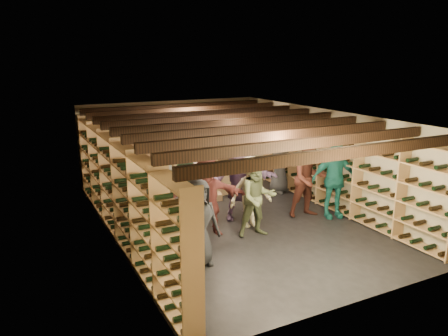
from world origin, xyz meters
name	(u,v)px	position (x,y,z in m)	size (l,w,h in m)	color
ground	(233,219)	(0.00, 0.00, 0.00)	(8.00, 8.00, 0.00)	black
walls	(233,169)	(0.00, 0.00, 1.20)	(5.52, 8.02, 2.40)	#B8AD8F
ceiling	(233,117)	(0.00, 0.00, 2.40)	(5.50, 8.00, 0.01)	beige
ceiling_joists	(233,123)	(0.00, 0.00, 2.26)	(5.40, 7.12, 0.18)	black
wine_rack_left	(120,190)	(-2.57, 0.00, 1.08)	(0.32, 7.50, 2.15)	tan
wine_rack_right	(322,163)	(2.57, 0.00, 1.08)	(0.32, 7.50, 2.15)	tan
wine_rack_back	(173,145)	(0.00, 3.83, 1.07)	(4.70, 0.30, 2.15)	tan
crate_stack_left	(178,177)	(-0.34, 2.64, 0.42)	(0.58, 0.48, 0.85)	tan
crate_stack_right	(221,182)	(0.63, 1.86, 0.34)	(0.55, 0.40, 0.68)	tan
crate_loose	(212,197)	(0.18, 1.51, 0.09)	(0.50, 0.33, 0.17)	tan
person_0	(198,223)	(-1.61, -1.73, 0.81)	(0.79, 0.51, 1.61)	black
person_1	(154,204)	(-2.02, -0.47, 0.83)	(0.60, 0.40, 1.66)	black
person_2	(258,198)	(0.02, -1.07, 0.83)	(0.81, 0.63, 1.66)	#4F5A3A
person_3	(251,192)	(0.16, -0.54, 0.80)	(1.03, 0.59, 1.59)	#C5BB95
person_4	(334,179)	(2.18, -0.90, 0.91)	(1.07, 0.45, 1.83)	#1E776E
person_5	(207,196)	(-0.88, -0.51, 0.85)	(1.58, 0.50, 1.70)	brown
person_7	(202,178)	(-0.46, 0.66, 0.90)	(0.66, 0.43, 1.80)	gray
person_8	(309,179)	(1.69, -0.60, 0.92)	(0.89, 0.70, 1.84)	#4C231A
person_9	(165,178)	(-1.17, 1.30, 0.82)	(1.06, 0.61, 1.64)	#ADAD9D
person_10	(186,178)	(-0.62, 1.30, 0.76)	(0.89, 0.37, 1.52)	#2D553F
person_11	(240,180)	(0.20, 0.01, 0.93)	(1.72, 0.55, 1.86)	slate
person_12	(280,163)	(2.18, 1.30, 0.82)	(0.80, 0.52, 1.64)	#303235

